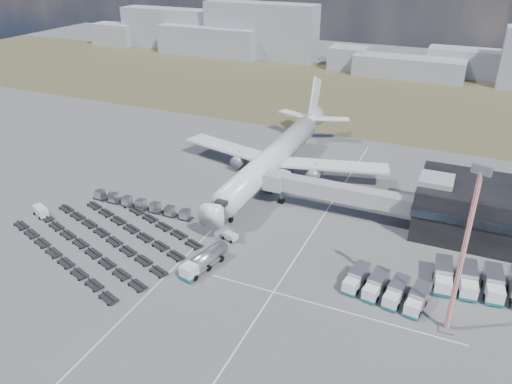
% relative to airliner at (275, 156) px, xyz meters
% --- Properties ---
extents(ground, '(420.00, 420.00, 0.00)m').
position_rel_airliner_xyz_m(ground, '(0.00, -32.38, -5.29)').
color(ground, '#565659').
rests_on(ground, ground).
extents(grass_strip, '(420.00, 90.00, 0.01)m').
position_rel_airliner_xyz_m(grass_strip, '(0.00, 77.62, -5.29)').
color(grass_strip, '#4D462E').
rests_on(grass_strip, ground).
extents(lane_markings, '(47.12, 110.00, 0.01)m').
position_rel_airliner_xyz_m(lane_markings, '(9.77, -29.38, -5.29)').
color(lane_markings, silver).
rests_on(lane_markings, ground).
extents(terminal, '(30.40, 16.40, 11.00)m').
position_rel_airliner_xyz_m(terminal, '(47.77, -8.41, -0.04)').
color(terminal, black).
rests_on(terminal, ground).
extents(jet_bridge, '(30.30, 3.80, 7.05)m').
position_rel_airliner_xyz_m(jet_bridge, '(15.90, -11.95, -0.24)').
color(jet_bridge, '#939399').
rests_on(jet_bridge, ground).
extents(airliner, '(51.59, 64.53, 17.62)m').
position_rel_airliner_xyz_m(airliner, '(0.00, 0.00, 0.00)').
color(airliner, white).
rests_on(airliner, ground).
extents(skyline, '(296.58, 26.44, 24.70)m').
position_rel_airliner_xyz_m(skyline, '(-5.31, 119.08, 3.94)').
color(skyline, '#9598A2').
rests_on(skyline, ground).
extents(fuel_tanker, '(4.51, 10.13, 3.18)m').
position_rel_airliner_xyz_m(fuel_tanker, '(2.82, -39.11, -3.70)').
color(fuel_tanker, white).
rests_on(fuel_tanker, ground).
extents(pushback_tug, '(3.24, 2.44, 1.34)m').
position_rel_airliner_xyz_m(pushback_tug, '(2.81, -29.25, -4.62)').
color(pushback_tug, white).
rests_on(pushback_tug, ground).
extents(utility_van, '(4.21, 3.09, 2.09)m').
position_rel_airliner_xyz_m(utility_van, '(-36.07, -36.75, -4.25)').
color(utility_van, white).
rests_on(utility_van, ground).
extents(catering_truck, '(5.25, 7.38, 3.14)m').
position_rel_airliner_xyz_m(catering_truck, '(2.53, -5.65, -3.69)').
color(catering_truck, white).
rests_on(catering_truck, ground).
extents(service_trucks_near, '(12.98, 8.43, 2.69)m').
position_rel_airliner_xyz_m(service_trucks_near, '(32.34, -34.17, -3.83)').
color(service_trucks_near, white).
rests_on(service_trucks_near, ground).
extents(service_trucks_far, '(14.70, 9.17, 3.10)m').
position_rel_airliner_xyz_m(service_trucks_far, '(45.71, -26.68, -3.61)').
color(service_trucks_far, white).
rests_on(service_trucks_far, ground).
extents(uld_row, '(24.04, 1.89, 1.86)m').
position_rel_airliner_xyz_m(uld_row, '(-19.39, -26.08, -4.18)').
color(uld_row, black).
rests_on(uld_row, ground).
extents(baggage_dollies, '(38.96, 30.97, 0.82)m').
position_rel_airliner_xyz_m(baggage_dollies, '(-18.48, -38.39, -4.88)').
color(baggage_dollies, black).
rests_on(baggage_dollies, ground).
extents(floodlight_mast, '(2.44, 1.99, 25.71)m').
position_rel_airliner_xyz_m(floodlight_mast, '(41.83, -38.27, 7.59)').
color(floodlight_mast, red).
rests_on(floodlight_mast, ground).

